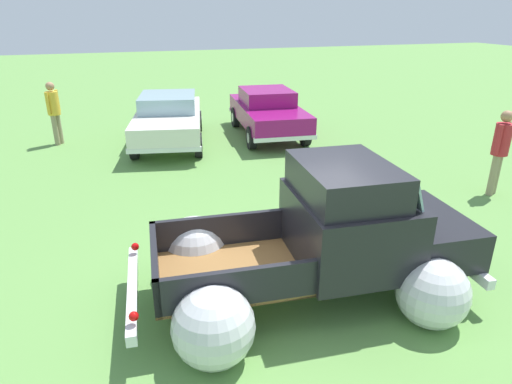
% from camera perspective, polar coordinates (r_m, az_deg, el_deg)
% --- Properties ---
extents(ground_plane, '(80.00, 80.00, 0.00)m').
position_cam_1_polar(ground_plane, '(6.49, 5.60, -13.00)').
color(ground_plane, '#609347').
extents(vintage_pickup_truck, '(4.75, 3.05, 1.96)m').
position_cam_1_polar(vintage_pickup_truck, '(6.21, 9.28, -6.71)').
color(vintage_pickup_truck, black).
rests_on(vintage_pickup_truck, ground).
extents(show_car_0, '(2.71, 4.72, 1.43)m').
position_cam_1_polar(show_car_0, '(13.54, -11.09, 9.35)').
color(show_car_0, black).
rests_on(show_car_0, ground).
extents(show_car_1, '(2.20, 4.35, 1.43)m').
position_cam_1_polar(show_car_1, '(14.18, 1.49, 10.32)').
color(show_car_1, black).
rests_on(show_car_1, ground).
extents(spectator_0, '(0.51, 0.46, 1.83)m').
position_cam_1_polar(spectator_0, '(10.70, 28.77, 5.04)').
color(spectator_0, gray).
rests_on(spectator_0, ground).
extents(spectator_1, '(0.47, 0.50, 1.82)m').
position_cam_1_polar(spectator_1, '(14.38, -24.42, 9.63)').
color(spectator_1, gray).
rests_on(spectator_1, ground).
extents(lane_cone_0, '(0.36, 0.36, 0.63)m').
position_cam_1_polar(lane_cone_0, '(7.89, 3.25, -3.46)').
color(lane_cone_0, black).
rests_on(lane_cone_0, ground).
extents(lane_cone_1, '(0.36, 0.36, 0.63)m').
position_cam_1_polar(lane_cone_1, '(8.90, 18.36, -1.52)').
color(lane_cone_1, black).
rests_on(lane_cone_1, ground).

